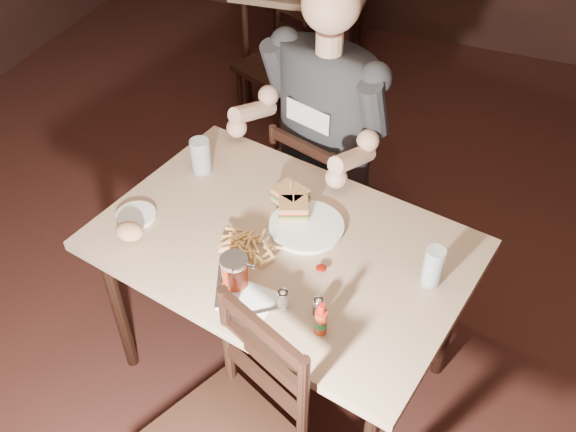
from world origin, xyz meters
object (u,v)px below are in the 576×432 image
at_px(chair_far, 323,196).
at_px(bg_chair_near, 276,67).
at_px(diner, 320,103).
at_px(glass_right, 433,267).
at_px(main_table, 283,255).
at_px(glass_left, 201,156).
at_px(hot_sauce, 321,319).
at_px(syrup_dispenser, 235,271).
at_px(dinner_plate, 306,227).
at_px(side_plate, 136,216).

xyz_separation_m(chair_far, bg_chair_near, (-0.66, 1.01, 0.01)).
height_order(diner, glass_right, diner).
relative_size(chair_far, glass_right, 5.54).
xyz_separation_m(bg_chair_near, diner, (0.64, -1.06, 0.52)).
xyz_separation_m(main_table, glass_right, (0.53, 0.00, 0.15)).
relative_size(main_table, glass_left, 10.01).
xyz_separation_m(hot_sauce, syrup_dispenser, (-0.33, 0.08, -0.01)).
height_order(dinner_plate, glass_right, glass_right).
distance_m(bg_chair_near, dinner_plate, 1.81).
bearing_deg(syrup_dispenser, glass_right, 33.78).
xyz_separation_m(diner, hot_sauce, (0.34, -0.95, -0.12)).
bearing_deg(glass_right, side_plate, -175.48).
bearing_deg(diner, bg_chair_near, 139.14).
height_order(main_table, hot_sauce, hot_sauce).
relative_size(main_table, hot_sauce, 11.32).
distance_m(chair_far, bg_chair_near, 1.20).
bearing_deg(chair_far, syrup_dispenser, 107.77).
height_order(glass_left, glass_right, glass_right).
bearing_deg(syrup_dispenser, glass_left, 139.11).
distance_m(main_table, chair_far, 0.74).
bearing_deg(bg_chair_near, hot_sauce, -40.56).
relative_size(main_table, bg_chair_near, 1.69).
distance_m(chair_far, syrup_dispenser, 1.01).
distance_m(dinner_plate, glass_left, 0.54).
bearing_deg(hot_sauce, main_table, 128.30).
distance_m(main_table, hot_sauce, 0.44).
bearing_deg(syrup_dispenser, hot_sauce, -2.59).
relative_size(bg_chair_near, diner, 0.82).
distance_m(glass_right, hot_sauce, 0.43).
bearing_deg(bg_chair_near, diner, -35.46).
distance_m(chair_far, glass_right, 1.00).
xyz_separation_m(diner, syrup_dispenser, (0.01, -0.87, -0.13)).
xyz_separation_m(syrup_dispenser, side_plate, (-0.48, 0.16, -0.05)).
bearing_deg(glass_left, glass_right, -14.47).
bearing_deg(main_table, glass_right, 0.22).
height_order(main_table, syrup_dispenser, syrup_dispenser).
height_order(syrup_dispenser, side_plate, syrup_dispenser).
distance_m(glass_right, syrup_dispenser, 0.65).
relative_size(chair_far, bg_chair_near, 0.97).
xyz_separation_m(dinner_plate, side_plate, (-0.61, -0.17, -0.00)).
bearing_deg(chair_far, bg_chair_near, -38.92).
relative_size(glass_left, side_plate, 1.01).
xyz_separation_m(chair_far, side_plate, (-0.49, -0.76, 0.36)).
relative_size(chair_far, hot_sauce, 6.50).
xyz_separation_m(bg_chair_near, side_plate, (0.17, -1.77, 0.34)).
bearing_deg(side_plate, chair_far, 57.51).
bearing_deg(chair_far, side_plate, 75.43).
bearing_deg(chair_far, main_table, 113.83).
relative_size(main_table, side_plate, 10.12).
distance_m(dinner_plate, glass_right, 0.49).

